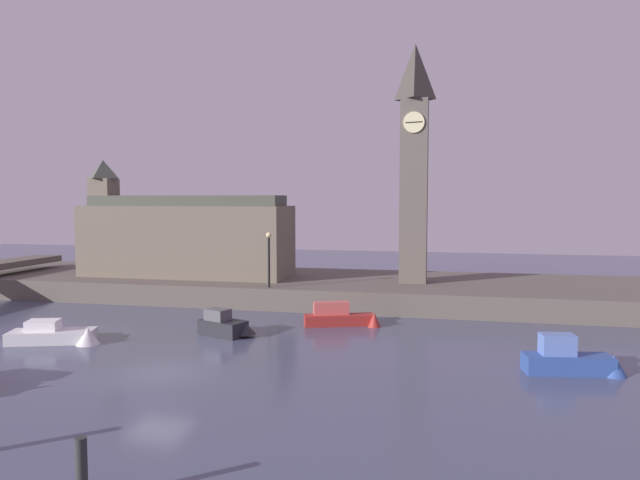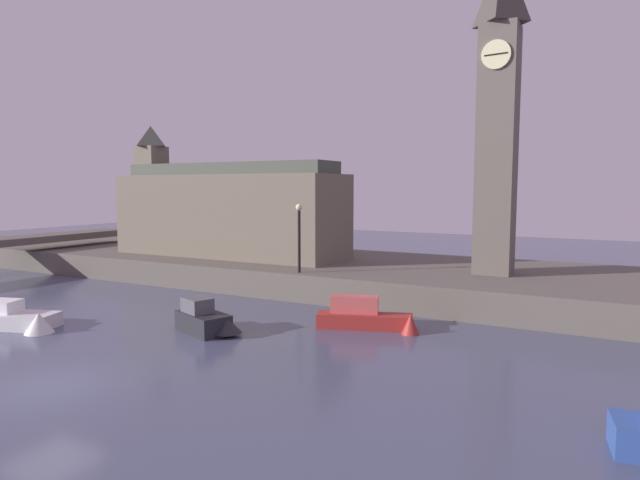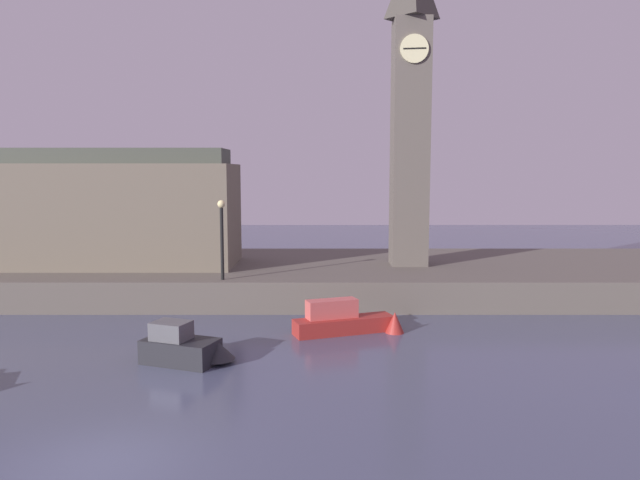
{
  "view_description": "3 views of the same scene",
  "coord_description": "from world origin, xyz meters",
  "px_view_note": "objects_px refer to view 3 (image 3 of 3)",
  "views": [
    {
      "loc": [
        11.91,
        -21.91,
        7.41
      ],
      "look_at": [
        3.74,
        15.1,
        4.72
      ],
      "focal_mm": 32.25,
      "sensor_mm": 36.0,
      "label": 1
    },
    {
      "loc": [
        15.02,
        -10.29,
        6.11
      ],
      "look_at": [
        1.6,
        14.72,
        3.33
      ],
      "focal_mm": 30.45,
      "sensor_mm": 36.0,
      "label": 2
    },
    {
      "loc": [
        4.85,
        -12.73,
        6.53
      ],
      "look_at": [
        4.9,
        14.45,
        3.39
      ],
      "focal_mm": 33.58,
      "sensor_mm": 36.0,
      "label": 3
    }
  ],
  "objects_px": {
    "boat_barge_dark": "(186,348)",
    "parliament_hall": "(76,209)",
    "clock_tower": "(409,101)",
    "streetlamp": "(221,230)",
    "boat_dinghy_red": "(350,321)"
  },
  "relations": [
    {
      "from": "clock_tower",
      "to": "streetlamp",
      "type": "xyz_separation_m",
      "value": [
        -9.31,
        -4.6,
        -6.35
      ]
    },
    {
      "from": "streetlamp",
      "to": "boat_dinghy_red",
      "type": "bearing_deg",
      "value": -33.18
    },
    {
      "from": "clock_tower",
      "to": "boat_barge_dark",
      "type": "distance_m",
      "value": 18.15
    },
    {
      "from": "streetlamp",
      "to": "boat_barge_dark",
      "type": "xyz_separation_m",
      "value": [
        -0.01,
        -7.62,
        -3.29
      ]
    },
    {
      "from": "clock_tower",
      "to": "parliament_hall",
      "type": "relative_size",
      "value": 1.04
    },
    {
      "from": "streetlamp",
      "to": "clock_tower",
      "type": "bearing_deg",
      "value": 26.29
    },
    {
      "from": "streetlamp",
      "to": "boat_barge_dark",
      "type": "distance_m",
      "value": 8.3
    },
    {
      "from": "parliament_hall",
      "to": "streetlamp",
      "type": "xyz_separation_m",
      "value": [
        8.43,
        -4.45,
        -0.71
      ]
    },
    {
      "from": "clock_tower",
      "to": "parliament_hall",
      "type": "height_order",
      "value": "clock_tower"
    },
    {
      "from": "streetlamp",
      "to": "boat_barge_dark",
      "type": "bearing_deg",
      "value": -90.11
    },
    {
      "from": "parliament_hall",
      "to": "clock_tower",
      "type": "bearing_deg",
      "value": 0.5
    },
    {
      "from": "clock_tower",
      "to": "boat_barge_dark",
      "type": "relative_size",
      "value": 4.87
    },
    {
      "from": "parliament_hall",
      "to": "streetlamp",
      "type": "distance_m",
      "value": 9.56
    },
    {
      "from": "boat_dinghy_red",
      "to": "parliament_hall",
      "type": "bearing_deg",
      "value": 149.94
    },
    {
      "from": "boat_barge_dark",
      "to": "parliament_hall",
      "type": "bearing_deg",
      "value": 124.91
    }
  ]
}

